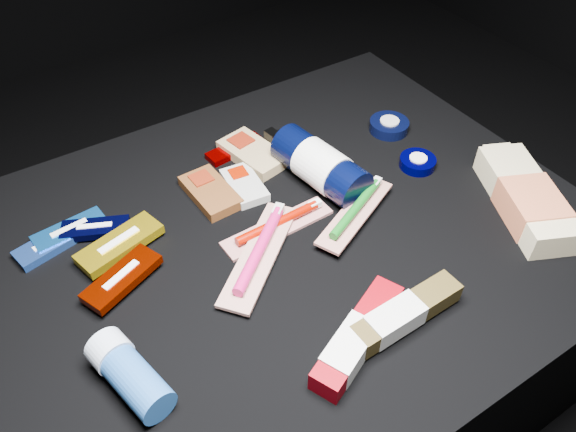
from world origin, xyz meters
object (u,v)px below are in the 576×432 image
deodorant_stick (129,374)px  toothpaste_carton_red (355,340)px  bodywash_bottle (526,199)px  lotion_bottle (320,166)px

deodorant_stick → toothpaste_carton_red: bearing=-34.6°
bodywash_bottle → toothpaste_carton_red: (-0.40, -0.06, -0.01)m
lotion_bottle → toothpaste_carton_red: (-0.15, -0.30, -0.02)m
deodorant_stick → toothpaste_carton_red: size_ratio=0.71×
toothpaste_carton_red → deodorant_stick: bearing=133.8°
lotion_bottle → bodywash_bottle: bearing=-52.6°
deodorant_stick → toothpaste_carton_red: (0.27, -0.11, -0.01)m
bodywash_bottle → deodorant_stick: 0.67m
lotion_bottle → deodorant_stick: size_ratio=1.78×
toothpaste_carton_red → bodywash_bottle: bearing=-15.5°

